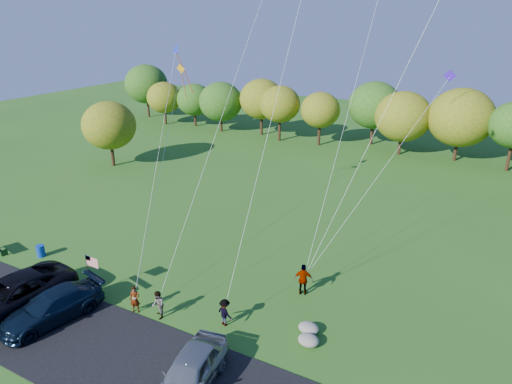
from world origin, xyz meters
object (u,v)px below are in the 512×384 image
flyer_c (225,312)px  flyer_d (303,280)px  minivan_dark (12,295)px  flyer_b (158,305)px  trash_barrel (41,251)px  minivan_navy (52,307)px  flyer_a (135,299)px  minivan_silver (190,373)px

flyer_c → flyer_d: (2.50, 4.58, 0.20)m
minivan_dark → flyer_b: bearing=30.8°
flyer_b → flyer_d: bearing=85.9°
minivan_dark → flyer_d: size_ratio=3.46×
flyer_c → trash_barrel: size_ratio=1.89×
flyer_d → minivan_dark: bearing=16.7°
minivan_navy → flyer_b: (4.80, 2.84, -0.04)m
flyer_a → minivan_navy: bearing=-165.1°
flyer_c → minivan_silver: bearing=118.5°
flyer_b → flyer_c: 3.65m
flyer_a → trash_barrel: size_ratio=1.94×
flyer_b → flyer_d: (5.95, 5.76, 0.17)m
flyer_c → flyer_d: bearing=-103.2°
minivan_navy → trash_barrel: minivan_navy is taller
minivan_dark → flyer_d: 16.13m
minivan_dark → flyer_a: bearing=34.5°
flyer_d → trash_barrel: bearing=-3.6°
minivan_navy → minivan_silver: 9.31m
flyer_b → trash_barrel: 11.49m
flyer_a → flyer_d: (7.42, 5.95, 0.18)m
minivan_silver → trash_barrel: minivan_silver is taller
minivan_dark → trash_barrel: bearing=136.6°
flyer_d → trash_barrel: 17.87m
minivan_dark → flyer_c: (10.83, 4.49, -0.23)m
minivan_silver → flyer_c: minivan_silver is taller
minivan_navy → flyer_c: 9.18m
minivan_dark → flyer_c: minivan_dark is taller
flyer_a → flyer_c: (4.92, 1.37, -0.02)m
minivan_silver → flyer_d: (1.46, 9.06, 0.07)m
minivan_navy → flyer_d: flyer_d is taller
minivan_silver → flyer_d: size_ratio=2.54×
minivan_silver → flyer_d: flyer_d is taller
flyer_b → trash_barrel: (-11.38, 1.47, -0.40)m
minivan_silver → flyer_b: minivan_silver is taller
trash_barrel → minivan_silver: bearing=-16.7°
flyer_c → trash_barrel: flyer_c is taller
flyer_c → flyer_d: 5.22m
flyer_c → trash_barrel: (-14.84, 0.29, -0.36)m
minivan_dark → flyer_b: (7.38, 3.31, -0.19)m
minivan_dark → flyer_b: size_ratio=4.19×
flyer_c → flyer_d: flyer_d is taller
flyer_b → flyer_c: bearing=60.7°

